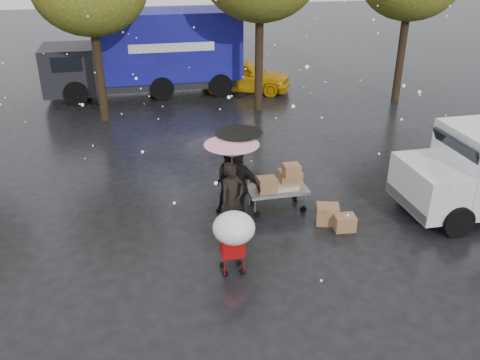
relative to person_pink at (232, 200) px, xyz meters
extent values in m
plane|color=black|center=(0.41, -0.91, -0.91)|extent=(90.00, 90.00, 0.00)
imported|color=black|center=(0.00, 0.00, 0.00)|extent=(0.79, 0.71, 1.81)
imported|color=black|center=(0.21, 1.08, -0.06)|extent=(0.87, 0.70, 1.70)
imported|color=black|center=(0.29, 0.59, 0.03)|extent=(1.16, 1.01, 1.88)
cylinder|color=#4C4C4C|center=(0.00, 0.00, 0.15)|extent=(0.02, 0.02, 2.11)
cone|color=#EF627C|center=(0.00, 0.00, 1.20)|extent=(1.21, 1.21, 0.30)
sphere|color=#4C4C4C|center=(0.00, 0.00, 1.23)|extent=(0.06, 0.06, 0.06)
cylinder|color=#4C4C4C|center=(0.29, 0.59, 0.17)|extent=(0.02, 0.02, 2.14)
cone|color=black|center=(0.29, 0.59, 1.24)|extent=(1.09, 1.09, 0.30)
sphere|color=#4C4C4C|center=(0.29, 0.59, 1.27)|extent=(0.06, 0.06, 0.06)
cube|color=slate|center=(1.36, 0.97, -0.36)|extent=(1.50, 0.80, 0.08)
cylinder|color=slate|center=(0.61, 0.97, -0.11)|extent=(0.04, 0.04, 0.60)
cube|color=brown|center=(1.71, 1.07, -0.12)|extent=(0.55, 0.45, 0.40)
cube|color=brown|center=(1.06, 0.87, -0.14)|extent=(0.45, 0.40, 0.35)
cube|color=brown|center=(1.66, 0.82, 0.22)|extent=(0.40, 0.35, 0.28)
cube|color=tan|center=(1.41, 0.97, -0.26)|extent=(0.90, 0.55, 0.12)
cylinder|color=black|center=(0.76, 0.65, -0.83)|extent=(0.16, 0.05, 0.16)
cylinder|color=black|center=(0.76, 1.29, -0.83)|extent=(0.16, 0.05, 0.16)
cylinder|color=black|center=(1.96, 0.65, -0.83)|extent=(0.16, 0.05, 0.16)
cylinder|color=black|center=(1.96, 1.29, -0.83)|extent=(0.16, 0.05, 0.16)
cube|color=#AB0A09|center=(-0.29, -1.41, -0.26)|extent=(0.47, 0.41, 0.45)
cylinder|color=#AB0A09|center=(-0.29, -1.60, 0.11)|extent=(0.42, 0.02, 0.02)
cylinder|color=#4C4C4C|center=(-0.29, -1.60, 0.04)|extent=(0.02, 0.02, 0.60)
ellipsoid|color=white|center=(-0.29, -1.60, 0.24)|extent=(0.84, 0.84, 0.63)
cylinder|color=black|center=(-0.47, -1.57, -0.85)|extent=(0.12, 0.04, 0.12)
cylinder|color=black|center=(-0.47, -1.25, -0.85)|extent=(0.12, 0.04, 0.12)
cylinder|color=black|center=(-0.11, -1.57, -0.85)|extent=(0.12, 0.04, 0.12)
cylinder|color=black|center=(-0.11, -1.25, -0.85)|extent=(0.12, 0.04, 0.12)
cube|color=white|center=(4.85, -0.20, -0.06)|extent=(1.20, 1.95, 1.10)
cube|color=black|center=(5.40, -0.20, 0.79)|extent=(0.37, 1.70, 0.67)
cube|color=slate|center=(4.30, -0.20, -0.46)|extent=(0.12, 1.90, 0.25)
cylinder|color=black|center=(5.05, -1.15, -0.53)|extent=(0.76, 0.28, 0.76)
cylinder|color=black|center=(5.05, 0.75, -0.53)|extent=(0.76, 0.28, 0.76)
cube|color=navy|center=(-0.24, 12.39, 1.19)|extent=(6.00, 2.50, 2.80)
cube|color=black|center=(-4.44, 12.39, 0.34)|extent=(2.20, 2.40, 1.90)
cube|color=black|center=(-1.24, 12.39, -0.36)|extent=(8.00, 2.30, 0.35)
cube|color=white|center=(-0.24, 11.13, 1.29)|extent=(3.50, 0.03, 0.35)
cylinder|color=black|center=(-4.24, 11.24, -0.41)|extent=(1.00, 0.30, 1.00)
cylinder|color=black|center=(-4.24, 13.54, -0.41)|extent=(1.00, 0.30, 1.00)
cylinder|color=black|center=(1.76, 11.24, -0.41)|extent=(1.00, 0.30, 1.00)
cylinder|color=black|center=(1.76, 13.54, -0.41)|extent=(1.00, 0.30, 1.00)
cube|color=brown|center=(2.35, 0.02, -0.67)|extent=(0.63, 0.56, 0.48)
cube|color=brown|center=(2.63, -0.36, -0.72)|extent=(0.51, 0.41, 0.38)
imported|color=#D5990B|center=(2.89, 11.90, -0.18)|extent=(4.61, 3.29, 1.46)
cylinder|color=black|center=(-3.09, 9.09, 1.33)|extent=(0.32, 0.32, 4.48)
cylinder|color=black|center=(2.91, 9.09, 1.54)|extent=(0.32, 0.32, 4.90)
cylinder|color=black|center=(8.91, 9.09, 1.40)|extent=(0.32, 0.32, 4.62)
camera|label=1|loc=(-1.99, -9.96, 5.38)|focal=38.00mm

